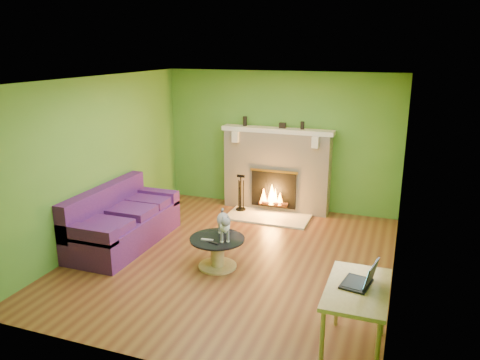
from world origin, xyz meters
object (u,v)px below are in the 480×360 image
Objects in this scene: coffee_table at (217,250)px; cat at (224,224)px; desk at (357,296)px; sofa at (121,222)px.

coffee_table is 1.18× the size of cat.
cat is (-1.98, 1.40, -0.02)m from desk.
sofa is at bearing 157.11° from desk.
sofa is 1.87m from cat.
desk is at bearing -22.89° from sofa.
coffee_table is (1.75, -0.26, -0.10)m from sofa.
cat is (0.08, 0.05, 0.39)m from coffee_table.
coffee_table is 0.40m from cat.
coffee_table is 2.49m from desk.
sofa is 3.07× the size of cat.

